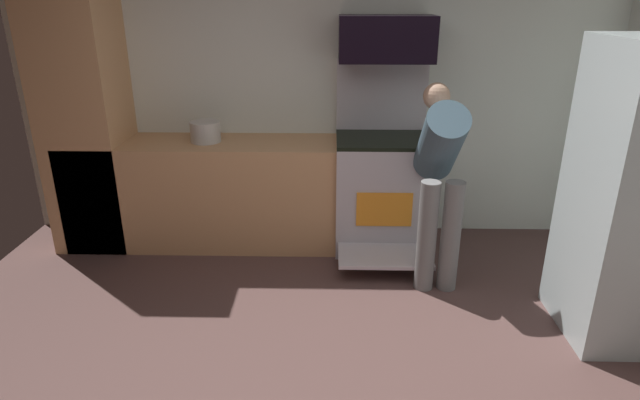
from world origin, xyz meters
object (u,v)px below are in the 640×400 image
(oven_range, at_px, (381,188))
(stock_pot, at_px, (205,132))
(microwave, at_px, (386,39))
(person_cook, at_px, (439,170))

(oven_range, relative_size, stock_pot, 6.27)
(oven_range, height_order, stock_pot, oven_range)
(oven_range, distance_m, microwave, 1.21)
(microwave, distance_m, person_cook, 1.14)
(oven_range, bearing_deg, microwave, 90.00)
(oven_range, xyz_separation_m, stock_pot, (-1.46, 0.01, 0.47))
(oven_range, xyz_separation_m, microwave, (0.00, 0.09, 1.20))
(person_cook, relative_size, stock_pot, 5.84)
(stock_pot, bearing_deg, person_cook, -18.20)
(microwave, relative_size, person_cook, 0.52)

